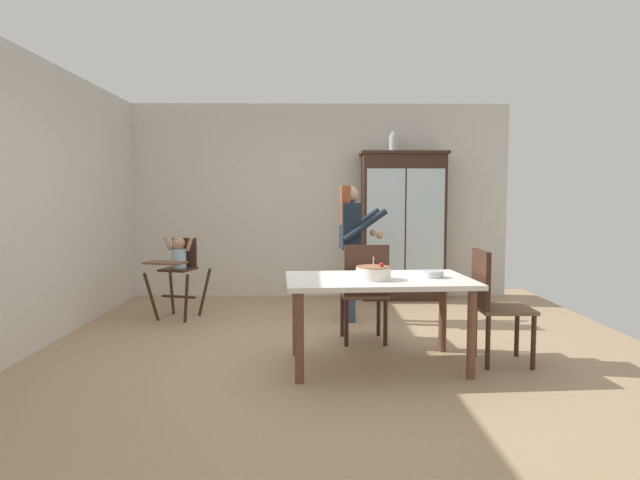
{
  "coord_description": "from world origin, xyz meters",
  "views": [
    {
      "loc": [
        -0.08,
        -4.97,
        1.4
      ],
      "look_at": [
        -0.01,
        0.7,
        0.95
      ],
      "focal_mm": 30.13,
      "sensor_mm": 36.0,
      "label": 1
    }
  ],
  "objects_px": {
    "dining_table": "(378,289)",
    "dining_chair_right_end": "(492,298)",
    "china_cabinet": "(403,225)",
    "adult_person": "(351,236)",
    "high_chair_with_toddler": "(178,262)",
    "birthday_cake": "(373,273)",
    "serving_bowl": "(433,274)",
    "ceramic_vase": "(394,143)",
    "dining_chair_far_side": "(365,286)"
  },
  "relations": [
    {
      "from": "ceramic_vase",
      "to": "high_chair_with_toddler",
      "type": "bearing_deg",
      "value": -156.31
    },
    {
      "from": "dining_chair_far_side",
      "to": "dining_chair_right_end",
      "type": "relative_size",
      "value": 1.0
    },
    {
      "from": "china_cabinet",
      "to": "birthday_cake",
      "type": "distance_m",
      "value": 3.15
    },
    {
      "from": "ceramic_vase",
      "to": "adult_person",
      "type": "height_order",
      "value": "ceramic_vase"
    },
    {
      "from": "china_cabinet",
      "to": "ceramic_vase",
      "type": "xyz_separation_m",
      "value": [
        -0.13,
        0.0,
        1.12
      ]
    },
    {
      "from": "birthday_cake",
      "to": "dining_chair_right_end",
      "type": "distance_m",
      "value": 1.06
    },
    {
      "from": "high_chair_with_toddler",
      "to": "dining_table",
      "type": "xyz_separation_m",
      "value": [
        2.1,
        -1.79,
        -0.01
      ]
    },
    {
      "from": "high_chair_with_toddler",
      "to": "birthday_cake",
      "type": "distance_m",
      "value": 2.79
    },
    {
      "from": "adult_person",
      "to": "dining_table",
      "type": "height_order",
      "value": "adult_person"
    },
    {
      "from": "dining_table",
      "to": "birthday_cake",
      "type": "relative_size",
      "value": 5.59
    },
    {
      "from": "dining_table",
      "to": "serving_bowl",
      "type": "relative_size",
      "value": 8.69
    },
    {
      "from": "birthday_cake",
      "to": "serving_bowl",
      "type": "distance_m",
      "value": 0.52
    },
    {
      "from": "serving_bowl",
      "to": "ceramic_vase",
      "type": "bearing_deg",
      "value": 87.94
    },
    {
      "from": "high_chair_with_toddler",
      "to": "birthday_cake",
      "type": "xyz_separation_m",
      "value": [
        2.05,
        -1.89,
        0.14
      ]
    },
    {
      "from": "serving_bowl",
      "to": "dining_chair_right_end",
      "type": "relative_size",
      "value": 0.19
    },
    {
      "from": "china_cabinet",
      "to": "serving_bowl",
      "type": "height_order",
      "value": "china_cabinet"
    },
    {
      "from": "ceramic_vase",
      "to": "dining_chair_right_end",
      "type": "height_order",
      "value": "ceramic_vase"
    },
    {
      "from": "china_cabinet",
      "to": "high_chair_with_toddler",
      "type": "relative_size",
      "value": 2.13
    },
    {
      "from": "dining_table",
      "to": "birthday_cake",
      "type": "bearing_deg",
      "value": -117.29
    },
    {
      "from": "dining_table",
      "to": "dining_chair_right_end",
      "type": "relative_size",
      "value": 1.63
    },
    {
      "from": "china_cabinet",
      "to": "dining_chair_far_side",
      "type": "height_order",
      "value": "china_cabinet"
    },
    {
      "from": "dining_table",
      "to": "dining_chair_right_end",
      "type": "distance_m",
      "value": 0.98
    },
    {
      "from": "high_chair_with_toddler",
      "to": "dining_chair_far_side",
      "type": "distance_m",
      "value": 2.34
    },
    {
      "from": "dining_table",
      "to": "china_cabinet",
      "type": "bearing_deg",
      "value": 76.81
    },
    {
      "from": "ceramic_vase",
      "to": "high_chair_with_toddler",
      "type": "height_order",
      "value": "ceramic_vase"
    },
    {
      "from": "birthday_cake",
      "to": "dining_chair_right_end",
      "type": "xyz_separation_m",
      "value": [
        1.02,
        0.17,
        -0.24
      ]
    },
    {
      "from": "serving_bowl",
      "to": "dining_chair_far_side",
      "type": "distance_m",
      "value": 0.85
    },
    {
      "from": "birthday_cake",
      "to": "high_chair_with_toddler",
      "type": "bearing_deg",
      "value": 137.25
    },
    {
      "from": "high_chair_with_toddler",
      "to": "adult_person",
      "type": "relative_size",
      "value": 0.62
    },
    {
      "from": "china_cabinet",
      "to": "high_chair_with_toddler",
      "type": "bearing_deg",
      "value": -157.39
    },
    {
      "from": "ceramic_vase",
      "to": "dining_table",
      "type": "bearing_deg",
      "value": -100.7
    },
    {
      "from": "adult_person",
      "to": "birthday_cake",
      "type": "height_order",
      "value": "adult_person"
    },
    {
      "from": "dining_chair_far_side",
      "to": "adult_person",
      "type": "bearing_deg",
      "value": -89.04
    },
    {
      "from": "dining_table",
      "to": "birthday_cake",
      "type": "distance_m",
      "value": 0.18
    },
    {
      "from": "high_chair_with_toddler",
      "to": "serving_bowl",
      "type": "height_order",
      "value": "high_chair_with_toddler"
    },
    {
      "from": "birthday_cake",
      "to": "serving_bowl",
      "type": "xyz_separation_m",
      "value": [
        0.5,
        0.11,
        -0.03
      ]
    },
    {
      "from": "dining_chair_right_end",
      "to": "china_cabinet",
      "type": "bearing_deg",
      "value": 6.41
    },
    {
      "from": "adult_person",
      "to": "dining_table",
      "type": "bearing_deg",
      "value": 179.84
    },
    {
      "from": "china_cabinet",
      "to": "adult_person",
      "type": "distance_m",
      "value": 1.54
    },
    {
      "from": "birthday_cake",
      "to": "ceramic_vase",
      "type": "bearing_deg",
      "value": 78.73
    },
    {
      "from": "high_chair_with_toddler",
      "to": "dining_table",
      "type": "distance_m",
      "value": 2.76
    },
    {
      "from": "dining_chair_right_end",
      "to": "adult_person",
      "type": "bearing_deg",
      "value": 35.39
    },
    {
      "from": "china_cabinet",
      "to": "dining_table",
      "type": "distance_m",
      "value": 3.06
    },
    {
      "from": "high_chair_with_toddler",
      "to": "dining_chair_far_side",
      "type": "xyz_separation_m",
      "value": [
        2.05,
        -1.12,
        -0.1
      ]
    },
    {
      "from": "china_cabinet",
      "to": "adult_person",
      "type": "bearing_deg",
      "value": -121.64
    },
    {
      "from": "ceramic_vase",
      "to": "birthday_cake",
      "type": "relative_size",
      "value": 0.96
    },
    {
      "from": "ceramic_vase",
      "to": "adult_person",
      "type": "xyz_separation_m",
      "value": [
        -0.67,
        -1.31,
        -1.17
      ]
    },
    {
      "from": "dining_chair_far_side",
      "to": "china_cabinet",
      "type": "bearing_deg",
      "value": -111.02
    },
    {
      "from": "china_cabinet",
      "to": "adult_person",
      "type": "height_order",
      "value": "china_cabinet"
    },
    {
      "from": "serving_bowl",
      "to": "dining_chair_right_end",
      "type": "bearing_deg",
      "value": 6.18
    }
  ]
}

